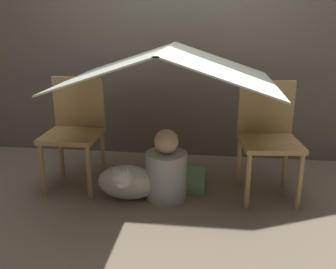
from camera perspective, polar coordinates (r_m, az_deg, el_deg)
ground_plane at (r=2.96m, az=-0.20°, el=-9.43°), size 8.80×8.80×0.00m
wall_back at (r=3.59m, az=1.75°, el=16.12°), size 7.00×0.05×2.50m
chair_left at (r=3.10m, az=-13.99°, el=1.13°), size 0.43×0.43×0.88m
chair_right at (r=2.93m, az=15.00°, el=0.10°), size 0.47×0.47×0.88m
sheet_canopy at (r=2.74m, az=-0.00°, el=10.46°), size 1.53×1.16×0.26m
person_front at (r=2.85m, az=-0.18°, el=-5.56°), size 0.31×0.31×0.55m
dog at (r=2.86m, az=-6.31°, el=-7.18°), size 0.46×0.37×0.34m
floor_cushion at (r=3.13m, az=1.57°, el=-6.84°), size 0.44×0.36×0.10m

